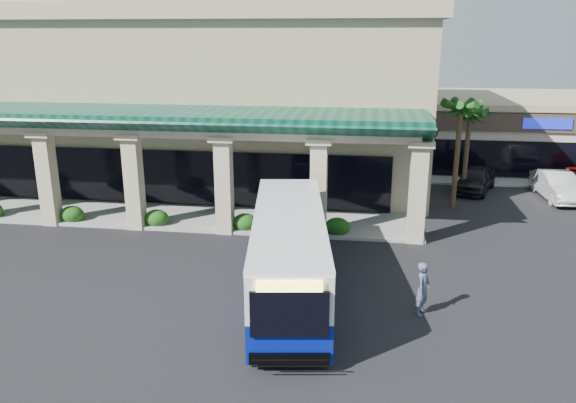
% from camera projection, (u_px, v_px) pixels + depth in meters
% --- Properties ---
extents(ground, '(110.00, 110.00, 0.00)m').
position_uv_depth(ground, '(268.00, 280.00, 21.96)').
color(ground, black).
extents(main_building, '(30.80, 14.80, 11.35)m').
position_uv_depth(main_building, '(189.00, 92.00, 36.61)').
color(main_building, tan).
rests_on(main_building, ground).
extents(arcade, '(30.00, 6.20, 5.70)m').
position_uv_depth(arcade, '(137.00, 165.00, 28.69)').
color(arcade, '#09392B').
rests_on(arcade, ground).
extents(strip_mall, '(22.50, 12.50, 4.90)m').
position_uv_depth(strip_mall, '(563.00, 130.00, 41.59)').
color(strip_mall, beige).
rests_on(strip_mall, ground).
extents(palm_0, '(2.40, 2.40, 6.60)m').
position_uv_depth(palm_0, '(457.00, 149.00, 30.30)').
color(palm_0, '#153E10').
rests_on(palm_0, ground).
extents(palm_1, '(2.40, 2.40, 5.80)m').
position_uv_depth(palm_1, '(467.00, 146.00, 33.13)').
color(palm_1, '#153E10').
rests_on(palm_1, ground).
extents(broadleaf_tree, '(2.60, 2.60, 4.81)m').
position_uv_depth(broadleaf_tree, '(424.00, 139.00, 38.29)').
color(broadleaf_tree, '#194610').
rests_on(broadleaf_tree, ground).
extents(transit_bus, '(4.09, 11.23, 3.07)m').
position_uv_depth(transit_bus, '(289.00, 255.00, 20.44)').
color(transit_bus, '#071792').
rests_on(transit_bus, ground).
extents(pedestrian, '(0.69, 0.81, 1.87)m').
position_uv_depth(pedestrian, '(423.00, 289.00, 19.08)').
color(pedestrian, '#4E536F').
rests_on(pedestrian, ground).
extents(car_silver, '(3.34, 4.84, 1.53)m').
position_uv_depth(car_silver, '(475.00, 179.00, 34.29)').
color(car_silver, black).
rests_on(car_silver, ground).
extents(car_white, '(2.00, 4.94, 1.59)m').
position_uv_depth(car_white, '(557.00, 186.00, 32.60)').
color(car_white, silver).
rests_on(car_white, ground).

